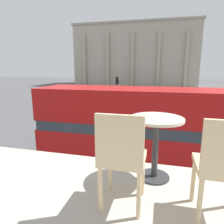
# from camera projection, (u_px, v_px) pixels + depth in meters

# --- Properties ---
(double_decker_bus) EXTENTS (10.78, 2.71, 4.10)m
(double_decker_bus) POSITION_uv_depth(u_px,v_px,m) (155.00, 128.00, 9.09)
(double_decker_bus) COLOR black
(double_decker_bus) RESTS_ON ground_plane
(cafe_dining_table) EXTENTS (0.60, 0.60, 0.73)m
(cafe_dining_table) POSITION_uv_depth(u_px,v_px,m) (156.00, 134.00, 2.25)
(cafe_dining_table) COLOR #2D2D30
(cafe_dining_table) RESTS_ON cafe_floor_slab
(cafe_chair_0) EXTENTS (0.40, 0.40, 0.91)m
(cafe_chair_0) POSITION_uv_depth(u_px,v_px,m) (122.00, 156.00, 1.75)
(cafe_chair_0) COLOR #D1B789
(cafe_chair_0) RESTS_ON cafe_floor_slab
(cafe_chair_1) EXTENTS (0.40, 0.40, 0.91)m
(cafe_chair_1) POSITION_uv_depth(u_px,v_px,m) (224.00, 165.00, 1.57)
(cafe_chair_1) COLOR #D1B789
(cafe_chair_1) RESTS_ON cafe_floor_slab
(plaza_building_left) EXTENTS (34.63, 16.24, 17.17)m
(plaza_building_left) POSITION_uv_depth(u_px,v_px,m) (136.00, 56.00, 60.22)
(plaza_building_left) COLOR #B2A893
(plaza_building_left) RESTS_ON ground_plane
(traffic_light_mid) EXTENTS (0.42, 0.24, 4.20)m
(traffic_light_mid) POSITION_uv_depth(u_px,v_px,m) (117.00, 91.00, 20.51)
(traffic_light_mid) COLOR black
(traffic_light_mid) RESTS_ON ground_plane
(pedestrian_red) EXTENTS (0.32, 0.32, 1.64)m
(pedestrian_red) POSITION_uv_depth(u_px,v_px,m) (167.00, 106.00, 22.02)
(pedestrian_red) COLOR #282B33
(pedestrian_red) RESTS_ON ground_plane
(pedestrian_olive) EXTENTS (0.32, 0.32, 1.70)m
(pedestrian_olive) POSITION_uv_depth(u_px,v_px,m) (114.00, 125.00, 14.48)
(pedestrian_olive) COLOR #282B33
(pedestrian_olive) RESTS_ON ground_plane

